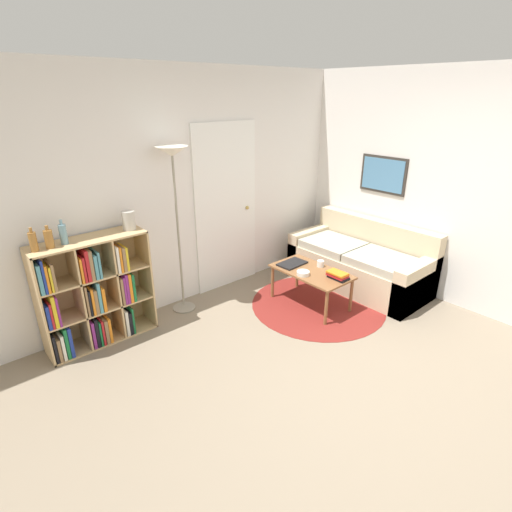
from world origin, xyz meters
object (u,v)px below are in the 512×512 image
object	(u,v)px
cup	(320,264)
vase_on_shelf	(129,220)
floor_lamp	(173,172)
couch	(361,263)
laptop	(292,264)
bookshelf	(92,294)
bottle_right	(63,234)
bottle_left	(33,242)
coffee_table	(311,274)
bottle_middle	(49,239)
bowl	(303,273)

from	to	relation	value
cup	vase_on_shelf	xyz separation A→B (m)	(-1.87, 0.88, 0.70)
floor_lamp	couch	size ratio (longest dim) A/B	1.05
laptop	vase_on_shelf	distance (m)	1.92
bookshelf	vase_on_shelf	bearing A→B (deg)	0.16
bookshelf	bottle_right	bearing A→B (deg)	-178.99
bottle_left	vase_on_shelf	distance (m)	0.85
bottle_left	bottle_right	size ratio (longest dim) A/B	0.94
bottle_right	coffee_table	bearing A→B (deg)	-20.92
coffee_table	cup	world-z (taller)	cup
bottle_middle	bottle_right	world-z (taller)	bottle_right
cup	bottle_left	size ratio (longest dim) A/B	0.38
cup	vase_on_shelf	size ratio (longest dim) A/B	0.44
laptop	bottle_left	distance (m)	2.69
cup	bowl	bearing A→B (deg)	-175.46
laptop	cup	world-z (taller)	cup
bottle_middle	bottle_right	distance (m)	0.13
floor_lamp	vase_on_shelf	world-z (taller)	floor_lamp
floor_lamp	bottle_left	world-z (taller)	floor_lamp
floor_lamp	coffee_table	distance (m)	1.89
cup	bottle_right	size ratio (longest dim) A/B	0.36
floor_lamp	bottle_right	bearing A→B (deg)	179.98
bottle_middle	bowl	bearing A→B (deg)	-21.12
floor_lamp	bottle_right	distance (m)	1.20
coffee_table	laptop	distance (m)	0.28
coffee_table	bowl	xyz separation A→B (m)	(-0.16, -0.02, 0.07)
bottle_right	vase_on_shelf	distance (m)	0.61
coffee_table	vase_on_shelf	size ratio (longest dim) A/B	4.94
coffee_table	bottle_left	xyz separation A→B (m)	(-2.56, 0.86, 0.78)
floor_lamp	couch	world-z (taller)	floor_lamp
bottle_middle	bookshelf	bearing A→B (deg)	4.79
bowl	bottle_right	size ratio (longest dim) A/B	0.64
couch	bottle_left	bearing A→B (deg)	165.32
laptop	coffee_table	bearing A→B (deg)	-81.97
bookshelf	bottle_right	xyz separation A→B (m)	(-0.15, -0.00, 0.65)
couch	bowl	xyz separation A→B (m)	(-1.07, 0.03, 0.17)
couch	cup	xyz separation A→B (m)	(-0.75, 0.06, 0.19)
couch	bottle_right	bearing A→B (deg)	163.92
floor_lamp	laptop	distance (m)	1.72
laptop	vase_on_shelf	bearing A→B (deg)	159.71
bookshelf	couch	xyz separation A→B (m)	(3.07, -0.93, -0.24)
bottle_left	laptop	bearing A→B (deg)	-13.22
coffee_table	vase_on_shelf	world-z (taller)	vase_on_shelf
laptop	couch	bearing A→B (deg)	-18.43
bookshelf	cup	world-z (taller)	bookshelf
bowl	bottle_left	bearing A→B (deg)	159.86
couch	bottle_right	world-z (taller)	bottle_right
bowl	cup	world-z (taller)	cup
couch	bowl	world-z (taller)	couch
bookshelf	bottle_right	distance (m)	0.67
couch	bottle_left	size ratio (longest dim) A/B	8.33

